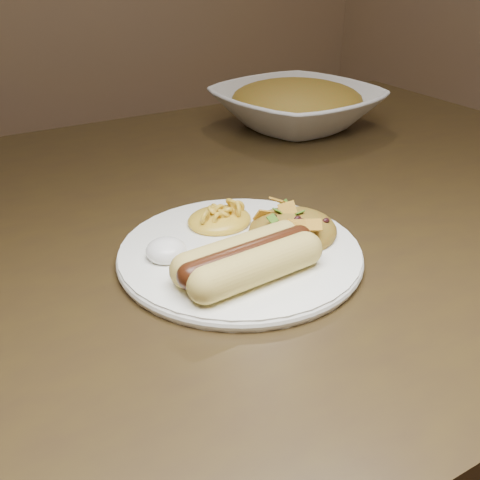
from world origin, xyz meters
TOP-DOWN VIEW (x-y plane):
  - table at (0.00, 0.00)m, footprint 1.60×0.90m
  - plate at (0.08, -0.14)m, footprint 0.33×0.33m
  - hotdog at (0.05, -0.19)m, footprint 0.13×0.08m
  - mac_and_cheese at (0.09, -0.07)m, footprint 0.08×0.08m
  - sour_cream at (-0.00, -0.11)m, footprint 0.05×0.05m
  - taco_salad at (0.14, -0.14)m, footprint 0.10×0.10m
  - serving_bowl at (0.41, 0.24)m, footprint 0.33×0.33m
  - bowl_filling at (0.41, 0.24)m, footprint 0.31×0.31m

SIDE VIEW (x-z plane):
  - table at x=0.00m, z-range 0.28..1.03m
  - plate at x=0.08m, z-range 0.75..0.76m
  - sour_cream at x=0.00m, z-range 0.76..0.79m
  - mac_and_cheese at x=0.09m, z-range 0.76..0.79m
  - taco_salad at x=0.14m, z-range 0.76..0.80m
  - hotdog at x=0.05m, z-range 0.76..0.80m
  - serving_bowl at x=0.41m, z-range 0.75..0.82m
  - bowl_filling at x=0.41m, z-range 0.77..0.83m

